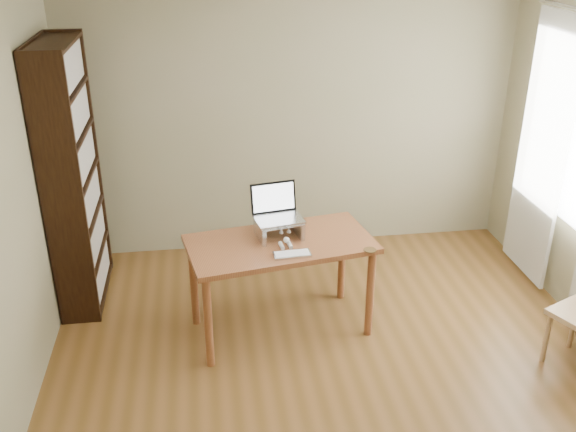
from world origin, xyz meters
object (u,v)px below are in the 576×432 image
Objects in this scene: laptop at (278,209)px; keyboard at (292,254)px; bookshelf at (73,177)px; desk at (281,254)px; cat at (280,227)px.

laptop reaches higher than keyboard.
bookshelf reaches higher than desk.
cat is (0.01, -0.03, -0.13)m from laptop.
desk is 0.33m from laptop.
bookshelf reaches higher than keyboard.
desk is at bearing -25.51° from bookshelf.
bookshelf reaches higher than cat.
laptop is at bearing -21.08° from bookshelf.
keyboard is at bearing -30.98° from bookshelf.
cat is (-0.04, 0.33, 0.05)m from keyboard.
desk is (1.53, -0.73, -0.40)m from bookshelf.
cat is at bearing -21.88° from bookshelf.
bookshelf is 1.68m from cat.
laptop is at bearing 80.06° from desk.
bookshelf is 1.64m from laptop.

